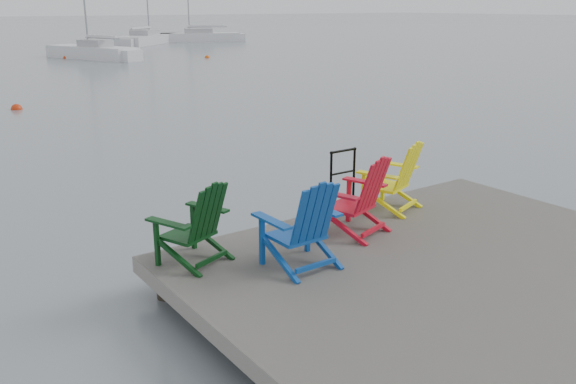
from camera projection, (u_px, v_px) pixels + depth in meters
ground at (458, 306)px, 7.18m from camera, size 400.00×400.00×0.00m
dock at (460, 280)px, 7.08m from camera, size 6.00×5.00×1.40m
handrail at (343, 173)px, 8.93m from camera, size 0.48×0.04×0.90m
chair_green at (196, 222)px, 7.03m from camera, size 0.96×0.92×1.00m
chair_blue at (303, 224)px, 6.89m from camera, size 0.86×0.79×1.06m
chair_red at (359, 195)px, 7.93m from camera, size 1.00×0.95×1.06m
chair_yellow at (395, 176)px, 8.89m from camera, size 0.99×0.94×1.03m
sailboat_near at (93, 53)px, 39.98m from camera, size 4.28×7.23×9.91m
sailboat_mid at (147, 40)px, 55.34m from camera, size 8.59×8.47×13.07m
sailboat_far at (195, 38)px, 58.77m from camera, size 8.80×5.14×11.81m
buoy_a at (17, 109)px, 20.70m from camera, size 0.38×0.38×0.38m
buoy_c at (207, 58)px, 40.73m from camera, size 0.35×0.35×0.35m
buoy_d at (66, 58)px, 40.37m from camera, size 0.38×0.38×0.38m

